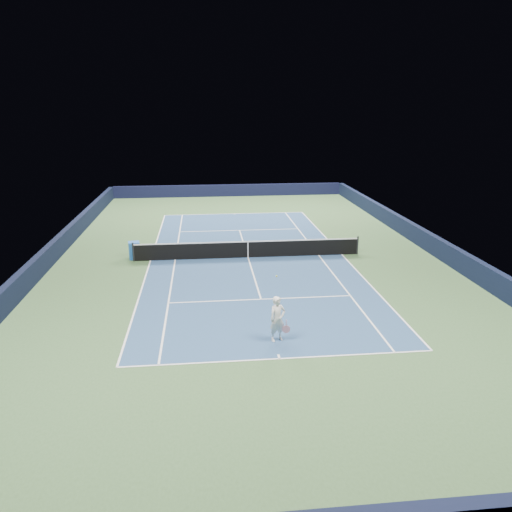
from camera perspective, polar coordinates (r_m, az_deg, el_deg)
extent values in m
plane|color=#35542E|center=(28.46, -0.92, -0.18)|extent=(40.00, 40.00, 0.00)
cube|color=black|center=(47.62, -3.13, 7.49)|extent=(22.00, 0.35, 1.10)
cube|color=black|center=(31.17, 19.31, 1.43)|extent=(0.35, 40.00, 1.10)
cube|color=black|center=(29.42, -22.42, 0.19)|extent=(0.35, 40.00, 1.10)
cube|color=navy|center=(28.46, -0.92, -0.17)|extent=(10.97, 23.77, 0.01)
cube|color=white|center=(39.94, -2.49, 4.86)|extent=(10.97, 0.08, 0.00)
cube|color=white|center=(17.54, 2.71, -11.64)|extent=(10.97, 0.08, 0.00)
cube|color=white|center=(29.45, 9.77, 0.18)|extent=(0.08, 23.77, 0.00)
cube|color=white|center=(28.52, -11.96, -0.50)|extent=(0.08, 23.77, 0.00)
cube|color=white|center=(29.11, 7.17, 0.10)|extent=(0.08, 23.77, 0.00)
cube|color=white|center=(28.40, -9.22, -0.42)|extent=(0.08, 23.77, 0.00)
cube|color=white|center=(34.61, -1.89, 2.96)|extent=(8.23, 0.08, 0.00)
cube|color=white|center=(22.46, 0.58, -4.96)|extent=(8.23, 0.08, 0.00)
cube|color=white|center=(28.46, -0.92, -0.16)|extent=(0.08, 12.80, 0.00)
cube|color=white|center=(39.79, -2.48, 4.81)|extent=(0.08, 0.30, 0.00)
cube|color=white|center=(17.67, 2.64, -11.41)|extent=(0.08, 0.30, 0.00)
cylinder|color=black|center=(28.48, -13.86, 0.45)|extent=(0.10, 0.10, 1.07)
cylinder|color=black|center=(29.56, 11.52, 1.21)|extent=(0.10, 0.10, 1.07)
cube|color=black|center=(28.33, -0.93, 0.71)|extent=(12.80, 0.03, 0.91)
cube|color=white|center=(28.20, -0.93, 1.66)|extent=(12.80, 0.04, 0.06)
cube|color=white|center=(28.33, -0.93, 0.71)|extent=(0.05, 0.04, 0.91)
cube|color=blue|center=(28.94, -13.74, 0.64)|extent=(0.69, 0.64, 0.99)
cube|color=white|center=(28.91, -13.16, 0.57)|extent=(0.05, 0.44, 0.44)
imported|color=white|center=(18.41, 2.47, -7.20)|extent=(0.74, 0.62, 1.72)
cylinder|color=pink|center=(18.48, 3.48, -7.68)|extent=(0.03, 0.03, 0.28)
cylinder|color=black|center=(18.59, 3.46, -8.36)|extent=(0.28, 0.02, 0.28)
cylinder|color=#D0869B|center=(18.59, 3.46, -8.36)|extent=(0.30, 0.03, 0.30)
sphere|color=gold|center=(18.86, 2.37, -2.32)|extent=(0.07, 0.07, 0.07)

